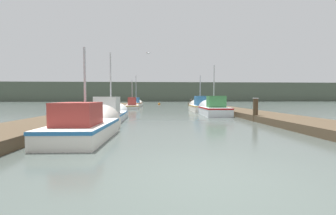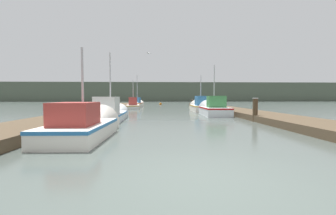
{
  "view_description": "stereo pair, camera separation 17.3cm",
  "coord_description": "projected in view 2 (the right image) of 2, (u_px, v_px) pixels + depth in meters",
  "views": [
    {
      "loc": [
        -0.96,
        -3.95,
        1.45
      ],
      "look_at": [
        -0.07,
        12.76,
        0.65
      ],
      "focal_mm": 24.0,
      "sensor_mm": 36.0,
      "label": 1
    },
    {
      "loc": [
        -0.79,
        -3.96,
        1.45
      ],
      "look_at": [
        -0.07,
        12.76,
        0.65
      ],
      "focal_mm": 24.0,
      "sensor_mm": 36.0,
      "label": 2
    }
  ],
  "objects": [
    {
      "name": "mooring_piling_1",
      "position": [
        255.0,
        110.0,
        13.08
      ],
      "size": [
        0.33,
        0.33,
        1.39
      ],
      "color": "#473523",
      "rests_on": "ground_plane"
    },
    {
      "name": "fishing_boat_4",
      "position": [
        133.0,
        105.0,
        27.63
      ],
      "size": [
        1.83,
        4.59,
        3.98
      ],
      "rotation": [
        0.0,
        0.0,
        0.08
      ],
      "color": "silver",
      "rests_on": "ground_plane"
    },
    {
      "name": "dock_left",
      "position": [
        98.0,
        111.0,
        19.75
      ],
      "size": [
        2.68,
        40.0,
        0.36
      ],
      "color": "#4C3D2B",
      "rests_on": "ground_plane"
    },
    {
      "name": "seagull_lead",
      "position": [
        149.0,
        53.0,
        21.58
      ],
      "size": [
        0.49,
        0.45,
        0.12
      ],
      "rotation": [
        0.0,
        0.0,
        0.71
      ],
      "color": "white"
    },
    {
      "name": "ground_plane",
      "position": [
        202.0,
        177.0,
        4.05
      ],
      "size": [
        200.0,
        200.0,
        0.0
      ],
      "color": "#47514C"
    },
    {
      "name": "dock_right",
      "position": [
        234.0,
        111.0,
        20.27
      ],
      "size": [
        2.68,
        40.0,
        0.36
      ],
      "color": "#4C3D2B",
      "rests_on": "ground_plane"
    },
    {
      "name": "mooring_piling_2",
      "position": [
        192.0,
        102.0,
        36.67
      ],
      "size": [
        0.29,
        0.29,
        1.04
      ],
      "color": "#473523",
      "rests_on": "ground_plane"
    },
    {
      "name": "distant_shore_ridge",
      "position": [
        161.0,
        92.0,
        75.14
      ],
      "size": [
        120.0,
        16.0,
        5.83
      ],
      "color": "#4C5647",
      "rests_on": "ground_plane"
    },
    {
      "name": "fishing_boat_3",
      "position": [
        200.0,
        106.0,
        22.48
      ],
      "size": [
        1.75,
        4.61,
        4.06
      ],
      "rotation": [
        0.0,
        0.0,
        0.0
      ],
      "color": "silver",
      "rests_on": "ground_plane"
    },
    {
      "name": "fishing_boat_1",
      "position": [
        112.0,
        113.0,
        13.94
      ],
      "size": [
        1.64,
        6.55,
        4.55
      ],
      "rotation": [
        0.0,
        0.0,
        0.03
      ],
      "color": "silver",
      "rests_on": "ground_plane"
    },
    {
      "name": "fishing_boat_2",
      "position": [
        213.0,
        109.0,
        17.73
      ],
      "size": [
        1.87,
        4.39,
        4.42
      ],
      "rotation": [
        0.0,
        0.0,
        -0.01
      ],
      "color": "silver",
      "rests_on": "ground_plane"
    },
    {
      "name": "mooring_piling_0",
      "position": [
        199.0,
        104.0,
        31.25
      ],
      "size": [
        0.36,
        0.36,
        0.94
      ],
      "color": "#473523",
      "rests_on": "ground_plane"
    },
    {
      "name": "fishing_boat_5",
      "position": [
        138.0,
        104.0,
        32.36
      ],
      "size": [
        1.54,
        6.44,
        4.83
      ],
      "rotation": [
        0.0,
        0.0,
        -0.03
      ],
      "color": "silver",
      "rests_on": "ground_plane"
    },
    {
      "name": "channel_buoy",
      "position": [
        161.0,
        104.0,
        41.1
      ],
      "size": [
        0.44,
        0.44,
        0.94
      ],
      "color": "#BF6513",
      "rests_on": "ground_plane"
    },
    {
      "name": "fishing_boat_0",
      "position": [
        86.0,
        125.0,
        8.21
      ],
      "size": [
        1.82,
        4.54,
        3.7
      ],
      "rotation": [
        0.0,
        0.0,
        -0.02
      ],
      "color": "silver",
      "rests_on": "ground_plane"
    }
  ]
}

